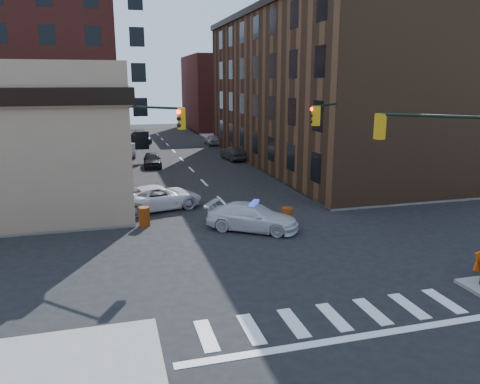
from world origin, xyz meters
TOP-DOWN VIEW (x-y plane):
  - ground at (0.00, 0.00)m, footprint 140.00×140.00m
  - sidewalk_ne at (23.00, 32.75)m, footprint 34.00×54.50m
  - commercial_row_ne at (13.00, 22.50)m, footprint 14.00×34.00m
  - filler_nw at (-16.00, 62.00)m, footprint 20.00×18.00m
  - filler_ne at (14.00, 58.00)m, footprint 16.00×16.00m
  - signal_pole_se at (6.04, -5.52)m, footprint 5.40×5.27m
  - signal_pole_nw at (-5.85, 5.34)m, footprint 3.58×3.67m
  - signal_pole_ne at (5.84, 5.35)m, footprint 3.67×3.58m
  - tree_ne_near at (7.50, 26.00)m, footprint 3.00×3.00m
  - tree_ne_far at (7.50, 34.00)m, footprint 3.00×3.00m
  - police_car at (0.15, 3.29)m, footprint 5.36×4.46m
  - pickup at (-4.34, 9.00)m, footprint 5.99×3.88m
  - parked_car_wnear at (-3.32, 24.36)m, footprint 1.82×4.11m
  - parked_car_wfar at (-5.19, 31.42)m, footprint 1.69×4.26m
  - parked_car_wdeep at (-3.14, 42.89)m, footprint 2.81×5.48m
  - parked_car_enear at (5.04, 26.08)m, footprint 1.85×4.20m
  - parked_car_efar at (5.50, 38.18)m, footprint 1.56×3.80m
  - pedestrian_a at (-10.76, 6.39)m, footprint 0.72×0.52m
  - pedestrian_b at (-8.24, 6.00)m, footprint 1.07×1.00m
  - pedestrian_c at (-13.00, 6.70)m, footprint 1.16×0.60m
  - barrel_road at (2.10, 3.14)m, footprint 0.76×0.76m
  - barrel_bank at (-5.50, 5.60)m, footprint 0.79×0.79m
  - barricade_nw_a at (-9.50, 7.37)m, footprint 1.29×0.80m
  - barricade_nw_b at (-11.68, 8.00)m, footprint 1.13×0.63m

SIDE VIEW (x-z plane):
  - ground at x=0.00m, z-range 0.00..0.00m
  - sidewalk_ne at x=23.00m, z-range 0.00..0.15m
  - barrel_bank at x=-5.50m, z-range 0.00..1.09m
  - barricade_nw_b at x=-11.68m, z-range 0.15..0.97m
  - barrel_road at x=2.10m, z-range 0.00..1.15m
  - barricade_nw_a at x=-9.50m, z-range 0.15..1.05m
  - parked_car_efar at x=5.50m, z-range 0.00..1.29m
  - parked_car_enear at x=5.04m, z-range 0.00..1.34m
  - parked_car_wnear at x=-3.32m, z-range 0.00..1.38m
  - parked_car_wfar at x=-5.19m, z-range 0.00..1.38m
  - police_car at x=0.15m, z-range 0.00..1.47m
  - parked_car_wdeep at x=-3.14m, z-range 0.00..1.52m
  - pickup at x=-4.34m, z-range 0.00..1.53m
  - pedestrian_b at x=-8.24m, z-range 0.15..1.90m
  - pedestrian_a at x=-10.76m, z-range 0.15..1.99m
  - pedestrian_c at x=-13.00m, z-range 0.15..2.05m
  - tree_ne_near at x=7.50m, z-range 1.06..5.91m
  - tree_ne_far at x=7.50m, z-range 1.06..5.91m
  - signal_pole_nw at x=-5.85m, z-range 0.34..8.34m
  - signal_pole_ne at x=5.84m, z-range 0.34..8.34m
  - signal_pole_se at x=6.04m, z-range 0.61..8.61m
  - filler_ne at x=14.00m, z-range 0.00..12.00m
  - commercial_row_ne at x=13.00m, z-range 0.00..14.00m
  - filler_nw at x=-16.00m, z-range 0.00..16.00m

